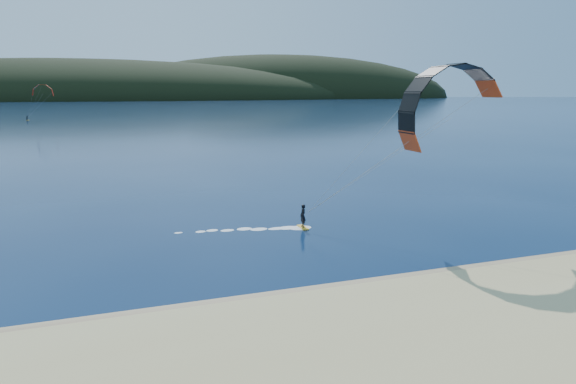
% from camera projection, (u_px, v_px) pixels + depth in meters
% --- Properties ---
extents(ground, '(1800.00, 1800.00, 0.00)m').
position_uv_depth(ground, '(263.00, 347.00, 22.37)').
color(ground, '#071A39').
rests_on(ground, ground).
extents(wet_sand, '(220.00, 2.50, 0.10)m').
position_uv_depth(wet_sand, '(240.00, 306.00, 26.53)').
color(wet_sand, '#8E7252').
rests_on(wet_sand, ground).
extents(headland, '(1200.00, 310.00, 140.00)m').
position_uv_depth(headland, '(124.00, 99.00, 713.65)').
color(headland, black).
rests_on(headland, ground).
extents(kitesurfer_near, '(26.25, 7.87, 15.01)m').
position_uv_depth(kitesurfer_near, '(446.00, 121.00, 39.01)').
color(kitesurfer_near, gold).
rests_on(kitesurfer_near, ground).
extents(kitesurfer_far, '(11.45, 5.51, 12.33)m').
position_uv_depth(kitesurfer_far, '(43.00, 94.00, 192.96)').
color(kitesurfer_far, gold).
rests_on(kitesurfer_far, ground).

